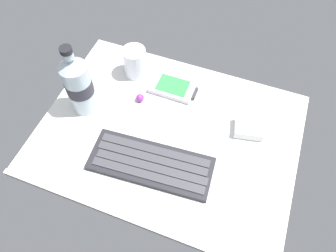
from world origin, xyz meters
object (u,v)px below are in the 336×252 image
Objects in this scene: handheld_device at (173,87)px; charger_block at (249,128)px; trackball_mouse at (140,98)px; water_bottle at (79,83)px; juice_cup at (135,63)px; keyboard at (151,163)px.

charger_block is (22.36, -6.17, 0.47)cm from handheld_device.
handheld_device is 9.81cm from trackball_mouse.
water_bottle is 2.97× the size of charger_block.
handheld_device is 1.51× the size of juice_cup.
trackball_mouse is at bearing 26.75° from water_bottle.
water_bottle is at bearing -116.49° from juice_cup.
juice_cup is 10.53cm from trackball_mouse.
trackball_mouse is (12.62, 6.36, -7.91)cm from water_bottle.
juice_cup is 0.41× the size of water_bottle.
handheld_device is 0.62× the size of water_bottle.
juice_cup is 35.44cm from charger_block.
charger_block reaches higher than trackball_mouse.
handheld_device is 12.60cm from juice_cup.
trackball_mouse is at bearing -135.37° from handheld_device.
juice_cup is at bearing 119.98° from trackball_mouse.
water_bottle is (-7.55, -15.15, 5.10)cm from juice_cup.
charger_block is (34.40, -8.07, -2.71)cm from juice_cup.
trackball_mouse is (-10.02, 16.72, 0.29)cm from keyboard.
juice_cup is (-15.09, 25.51, 3.10)cm from keyboard.
juice_cup is at bearing 171.03° from handheld_device.
trackball_mouse is (5.07, -8.79, -2.81)cm from juice_cup.
charger_block is at bearing -15.43° from handheld_device.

